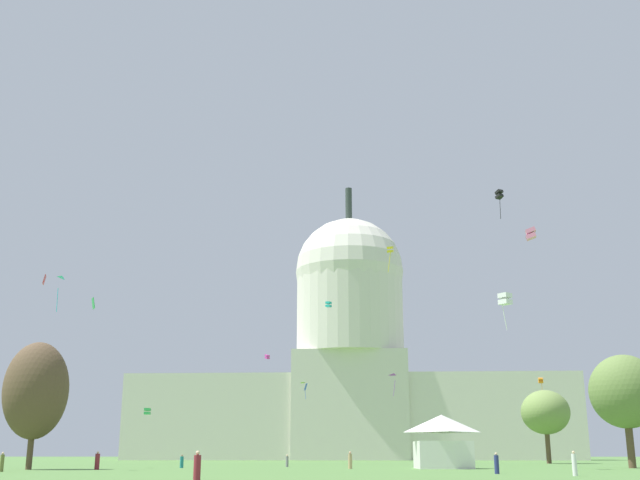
{
  "coord_description": "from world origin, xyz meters",
  "views": [
    {
      "loc": [
        3.17,
        -37.77,
        1.54
      ],
      "look_at": [
        -3.26,
        71.63,
        31.64
      ],
      "focal_mm": 43.76,
      "sensor_mm": 36.0,
      "label": 1
    }
  ],
  "objects_px": {
    "person_white_mid_center": "(574,464)",
    "kite_white_low": "(505,299)",
    "person_maroon_deep_crowd": "(197,467)",
    "kite_blue_low": "(306,387)",
    "capitol_building": "(350,365)",
    "person_olive_back_right": "(2,463)",
    "person_teal_aisle_center": "(182,462)",
    "person_grey_front_right": "(287,461)",
    "person_navy_back_left": "(497,464)",
    "kite_orange_low": "(541,381)",
    "kite_black_mid": "(499,195)",
    "kite_green_low": "(147,411)",
    "kite_violet_low": "(394,377)",
    "kite_red_mid": "(44,280)",
    "kite_magenta_mid": "(267,357)",
    "tree_east_far": "(625,392)",
    "kite_yellow_mid": "(390,250)",
    "event_tent": "(442,442)",
    "kite_cyan_mid": "(56,281)",
    "kite_turquoise_mid": "(328,304)",
    "tree_east_near": "(545,412)",
    "tree_west_far": "(36,390)",
    "person_tan_edge_west": "(350,461)",
    "person_maroon_back_center": "(97,461)",
    "kite_lime_low": "(301,386)",
    "kite_pink_mid": "(531,234)",
    "kite_green_mid": "(93,303)"
  },
  "relations": [
    {
      "from": "person_teal_aisle_center",
      "to": "kite_white_low",
      "type": "bearing_deg",
      "value": 80.22
    },
    {
      "from": "kite_yellow_mid",
      "to": "kite_green_mid",
      "type": "distance_m",
      "value": 37.6
    },
    {
      "from": "kite_magenta_mid",
      "to": "person_maroon_back_center",
      "type": "bearing_deg",
      "value": -142.07
    },
    {
      "from": "kite_orange_low",
      "to": "kite_green_mid",
      "type": "height_order",
      "value": "kite_green_mid"
    },
    {
      "from": "person_maroon_back_center",
      "to": "person_olive_back_right",
      "type": "bearing_deg",
      "value": 85.31
    },
    {
      "from": "person_maroon_deep_crowd",
      "to": "person_navy_back_left",
      "type": "distance_m",
      "value": 26.29
    },
    {
      "from": "kite_red_mid",
      "to": "kite_blue_low",
      "type": "relative_size",
      "value": 0.32
    },
    {
      "from": "tree_west_far",
      "to": "kite_blue_low",
      "type": "distance_m",
      "value": 86.58
    },
    {
      "from": "person_olive_back_right",
      "to": "capitol_building",
      "type": "bearing_deg",
      "value": -60.38
    },
    {
      "from": "capitol_building",
      "to": "person_olive_back_right",
      "type": "distance_m",
      "value": 139.64
    },
    {
      "from": "person_tan_edge_west",
      "to": "kite_white_low",
      "type": "relative_size",
      "value": 0.45
    },
    {
      "from": "kite_red_mid",
      "to": "kite_magenta_mid",
      "type": "bearing_deg",
      "value": -163.28
    },
    {
      "from": "kite_turquoise_mid",
      "to": "kite_magenta_mid",
      "type": "xyz_separation_m",
      "value": [
        -10.84,
        -24.72,
        -14.89
      ]
    },
    {
      "from": "kite_cyan_mid",
      "to": "kite_lime_low",
      "type": "bearing_deg",
      "value": 139.06
    },
    {
      "from": "kite_pink_mid",
      "to": "kite_lime_low",
      "type": "distance_m",
      "value": 75.88
    },
    {
      "from": "tree_east_far",
      "to": "kite_yellow_mid",
      "type": "bearing_deg",
      "value": 173.63
    },
    {
      "from": "tree_east_near",
      "to": "kite_turquoise_mid",
      "type": "relative_size",
      "value": 7.82
    },
    {
      "from": "tree_east_near",
      "to": "person_maroon_deep_crowd",
      "type": "xyz_separation_m",
      "value": [
        -39.58,
        -84.39,
        -7.31
      ]
    },
    {
      "from": "person_teal_aisle_center",
      "to": "kite_turquoise_mid",
      "type": "distance_m",
      "value": 93.85
    },
    {
      "from": "kite_violet_low",
      "to": "kite_black_mid",
      "type": "relative_size",
      "value": 0.95
    },
    {
      "from": "person_maroon_back_center",
      "to": "kite_blue_low",
      "type": "xyz_separation_m",
      "value": [
        14.47,
        83.6,
        13.99
      ]
    },
    {
      "from": "person_maroon_deep_crowd",
      "to": "kite_blue_low",
      "type": "bearing_deg",
      "value": 98.96
    },
    {
      "from": "person_white_mid_center",
      "to": "kite_white_low",
      "type": "bearing_deg",
      "value": 116.18
    },
    {
      "from": "tree_east_far",
      "to": "kite_green_mid",
      "type": "distance_m",
      "value": 64.05
    },
    {
      "from": "kite_violet_low",
      "to": "kite_turquoise_mid",
      "type": "bearing_deg",
      "value": 90.1
    },
    {
      "from": "tree_west_far",
      "to": "kite_green_low",
      "type": "xyz_separation_m",
      "value": [
        -6.05,
        63.85,
        1.19
      ]
    },
    {
      "from": "kite_orange_low",
      "to": "kite_black_mid",
      "type": "distance_m",
      "value": 63.99
    },
    {
      "from": "person_tan_edge_west",
      "to": "person_grey_front_right",
      "type": "distance_m",
      "value": 14.3
    },
    {
      "from": "tree_east_near",
      "to": "kite_turquoise_mid",
      "type": "xyz_separation_m",
      "value": [
        -37.73,
        43.76,
        26.6
      ]
    },
    {
      "from": "kite_violet_low",
      "to": "kite_green_mid",
      "type": "relative_size",
      "value": 2.57
    },
    {
      "from": "person_olive_back_right",
      "to": "person_grey_front_right",
      "type": "bearing_deg",
      "value": -87.35
    },
    {
      "from": "tree_west_far",
      "to": "person_olive_back_right",
      "type": "xyz_separation_m",
      "value": [
        1.9,
        -10.14,
        -7.05
      ]
    },
    {
      "from": "person_olive_back_right",
      "to": "kite_blue_low",
      "type": "distance_m",
      "value": 96.76
    },
    {
      "from": "capitol_building",
      "to": "person_olive_back_right",
      "type": "height_order",
      "value": "capitol_building"
    },
    {
      "from": "person_grey_front_right",
      "to": "kite_black_mid",
      "type": "height_order",
      "value": "kite_black_mid"
    },
    {
      "from": "person_navy_back_left",
      "to": "kite_white_low",
      "type": "bearing_deg",
      "value": -73.24
    },
    {
      "from": "event_tent",
      "to": "person_olive_back_right",
      "type": "relative_size",
      "value": 4.02
    },
    {
      "from": "tree_east_near",
      "to": "tree_west_far",
      "type": "xyz_separation_m",
      "value": [
        -63.33,
        -53.17,
        -0.26
      ]
    },
    {
      "from": "kite_green_low",
      "to": "kite_violet_low",
      "type": "xyz_separation_m",
      "value": [
        45.09,
        0.06,
        5.92
      ]
    },
    {
      "from": "person_white_mid_center",
      "to": "person_maroon_back_center",
      "type": "xyz_separation_m",
      "value": [
        -41.84,
        20.47,
        -0.0
      ]
    },
    {
      "from": "event_tent",
      "to": "kite_lime_low",
      "type": "xyz_separation_m",
      "value": [
        -19.41,
        48.2,
        10.08
      ]
    },
    {
      "from": "person_teal_aisle_center",
      "to": "person_grey_front_right",
      "type": "distance_m",
      "value": 13.42
    },
    {
      "from": "kite_red_mid",
      "to": "kite_yellow_mid",
      "type": "distance_m",
      "value": 41.07
    },
    {
      "from": "kite_red_mid",
      "to": "kite_magenta_mid",
      "type": "relative_size",
      "value": 0.98
    },
    {
      "from": "capitol_building",
      "to": "kite_black_mid",
      "type": "relative_size",
      "value": 28.2
    },
    {
      "from": "person_maroon_deep_crowd",
      "to": "kite_white_low",
      "type": "distance_m",
      "value": 44.88
    },
    {
      "from": "event_tent",
      "to": "kite_cyan_mid",
      "type": "distance_m",
      "value": 47.73
    },
    {
      "from": "kite_white_low",
      "to": "kite_blue_low",
      "type": "xyz_separation_m",
      "value": [
        -27.29,
        81.39,
        -2.47
      ]
    },
    {
      "from": "kite_cyan_mid",
      "to": "kite_red_mid",
      "type": "xyz_separation_m",
      "value": [
        3.98,
        -12.58,
        -2.64
      ]
    },
    {
      "from": "person_white_mid_center",
      "to": "kite_green_low",
      "type": "xyz_separation_m",
      "value": [
        -54.88,
        84.34,
        8.22
      ]
    }
  ]
}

